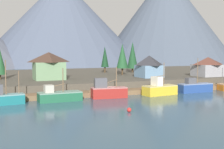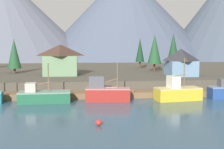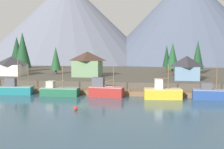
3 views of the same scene
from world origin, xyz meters
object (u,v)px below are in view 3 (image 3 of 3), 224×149
at_px(fishing_boat_blue, 213,94).
at_px(house_green, 87,64).
at_px(fishing_boat_green, 59,91).
at_px(conifer_back_left, 17,50).
at_px(fishing_boat_yellow, 162,92).
at_px(channel_buoy, 76,108).
at_px(house_white, 12,66).
at_px(conifer_mid_left, 173,56).
at_px(fishing_boat_red, 105,90).
at_px(fishing_boat_teal, 16,89).
at_px(house_blue, 187,67).
at_px(conifer_mid_right, 198,55).
at_px(conifer_near_left, 23,50).
at_px(conifer_back_right, 167,56).
at_px(conifer_near_right, 56,58).

relative_size(fishing_boat_blue, house_green, 1.08).
relative_size(fishing_boat_green, conifer_back_left, 0.70).
distance_m(fishing_boat_yellow, channel_buoy, 19.99).
bearing_deg(house_white, conifer_mid_left, 8.43).
height_order(fishing_boat_red, house_white, house_white).
bearing_deg(fishing_boat_teal, fishing_boat_yellow, -7.16).
bearing_deg(house_blue, house_white, 175.70).
bearing_deg(channel_buoy, house_blue, 55.72).
distance_m(house_white, conifer_mid_left, 45.75).
bearing_deg(fishing_boat_blue, conifer_mid_right, 90.16).
distance_m(fishing_boat_teal, conifer_near_left, 34.90).
distance_m(conifer_mid_left, channel_buoy, 43.37).
bearing_deg(house_white, fishing_boat_yellow, -23.41).
bearing_deg(conifer_back_left, channel_buoy, -55.23).
bearing_deg(conifer_near_left, house_white, -77.45).
bearing_deg(conifer_back_right, fishing_boat_red, -110.05).
height_order(fishing_boat_blue, house_white, fishing_boat_blue).
distance_m(fishing_boat_red, conifer_near_right, 31.71).
height_order(fishing_boat_teal, fishing_boat_green, fishing_boat_teal).
height_order(fishing_boat_blue, conifer_mid_right, conifer_mid_right).
height_order(house_white, conifer_back_left, conifer_back_left).
bearing_deg(house_white, fishing_boat_teal, -60.12).
bearing_deg(conifer_near_right, fishing_boat_yellow, -37.73).
bearing_deg(channel_buoy, conifer_back_left, 124.77).
distance_m(house_blue, house_white, 48.55).
bearing_deg(conifer_near_right, conifer_mid_left, 1.08).
relative_size(conifer_mid_left, conifer_back_left, 0.78).
bearing_deg(house_blue, fishing_boat_yellow, -111.03).
bearing_deg(fishing_boat_red, fishing_boat_yellow, 4.30).
distance_m(conifer_near_right, conifer_back_left, 27.15).
bearing_deg(conifer_mid_left, conifer_back_right, 99.03).
xyz_separation_m(fishing_boat_red, fishing_boat_blue, (21.93, 0.35, -0.20)).
xyz_separation_m(fishing_boat_green, house_green, (1.58, 18.32, 4.94)).
height_order(conifer_near_right, conifer_back_right, conifer_back_right).
distance_m(fishing_boat_blue, house_green, 35.66).
xyz_separation_m(house_blue, conifer_mid_right, (4.44, 19.16, 2.68)).
xyz_separation_m(house_green, conifer_back_left, (-32.28, 22.91, 3.31)).
bearing_deg(house_green, fishing_boat_blue, -30.36).
xyz_separation_m(fishing_boat_green, conifer_mid_right, (32.20, 33.68, 7.15)).
xyz_separation_m(fishing_boat_blue, house_blue, (-4.31, 14.06, 4.30)).
relative_size(fishing_boat_yellow, house_white, 1.04).
height_order(house_white, conifer_back_right, conifer_back_right).
bearing_deg(conifer_mid_left, conifer_near_left, 172.50).
distance_m(fishing_boat_yellow, conifer_near_left, 56.04).
bearing_deg(conifer_back_right, conifer_mid_right, -8.56).
xyz_separation_m(conifer_mid_right, channel_buoy, (-24.22, -48.17, -7.84)).
xyz_separation_m(conifer_near_left, conifer_back_left, (-7.15, 10.04, -0.30)).
height_order(fishing_boat_teal, house_blue, house_blue).
bearing_deg(conifer_mid_left, fishing_boat_red, -120.18).
xyz_separation_m(fishing_boat_teal, fishing_boat_yellow, (32.28, -0.35, 0.08)).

